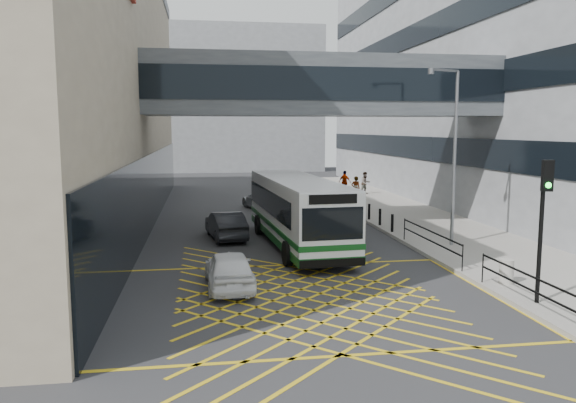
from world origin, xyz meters
name	(u,v)px	position (x,y,z in m)	size (l,w,h in m)	color
ground	(307,299)	(0.00, 0.00, 0.00)	(120.00, 120.00, 0.00)	#333335
building_right	(555,68)	(23.98, 24.00, 10.00)	(24.09, 44.00, 20.00)	gray
building_far	(210,101)	(-2.00, 60.00, 9.00)	(28.00, 16.00, 18.00)	gray
skybridge	(322,87)	(3.00, 12.00, 7.50)	(20.00, 4.10, 3.00)	#4A4F54
pavement	(408,217)	(9.00, 15.00, 0.08)	(6.00, 54.00, 0.16)	#9D988F
box_junction	(307,299)	(0.00, 0.00, 0.00)	(12.00, 9.00, 0.01)	gold
bus	(297,210)	(1.04, 8.17, 1.66)	(3.31, 11.20, 3.10)	white
car_white	(229,269)	(-2.35, 1.64, 0.66)	(1.71, 4.17, 1.33)	white
car_dark	(226,225)	(-2.12, 10.24, 0.67)	(1.69, 4.31, 1.35)	black
car_silver	(262,199)	(0.73, 20.18, 0.66)	(1.80, 4.27, 1.33)	#9A9EA3
traffic_light	(544,211)	(6.65, -1.96, 2.95)	(0.33, 0.51, 4.29)	black
street_lamp	(452,147)	(7.67, 6.49, 4.55)	(1.71, 0.80, 7.70)	slate
litter_bin	(506,271)	(6.89, 0.27, 0.57)	(0.47, 0.47, 0.81)	#ADA89E
kerb_railings	(466,253)	(6.15, 1.78, 0.88)	(0.05, 12.54, 1.00)	black
bollards	(364,209)	(6.25, 15.00, 0.61)	(0.14, 10.14, 0.90)	black
pedestrian_a	(356,189)	(7.70, 22.16, 1.05)	(0.71, 0.51, 1.78)	gray
pedestrian_b	(365,183)	(9.67, 26.39, 1.03)	(0.85, 0.50, 1.75)	gray
pedestrian_c	(345,182)	(8.11, 26.89, 1.07)	(1.08, 0.52, 1.83)	gray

